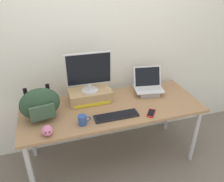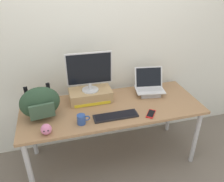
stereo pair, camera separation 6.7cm
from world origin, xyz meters
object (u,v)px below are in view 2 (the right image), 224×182
(toner_box_yellow, at_px, (91,95))
(open_laptop, at_px, (149,89))
(messenger_backpack, at_px, (40,103))
(desktop_monitor, at_px, (89,71))
(external_keyboard, at_px, (116,116))
(plush_toy, at_px, (46,129))
(cell_phone, at_px, (151,114))
(coffee_mug, at_px, (82,119))

(toner_box_yellow, height_order, open_laptop, open_laptop)
(open_laptop, relative_size, messenger_backpack, 0.88)
(toner_box_yellow, height_order, desktop_monitor, desktop_monitor)
(toner_box_yellow, bearing_deg, open_laptop, -1.76)
(open_laptop, distance_m, messenger_backpack, 1.20)
(open_laptop, xyz_separation_m, external_keyboard, (-0.50, -0.35, -0.05))
(plush_toy, bearing_deg, cell_phone, 2.07)
(desktop_monitor, relative_size, coffee_mug, 3.87)
(messenger_backpack, bearing_deg, open_laptop, -0.45)
(external_keyboard, bearing_deg, plush_toy, -172.28)
(toner_box_yellow, xyz_separation_m, coffee_mug, (-0.16, -0.39, -0.02))
(external_keyboard, bearing_deg, coffee_mug, -176.25)
(desktop_monitor, xyz_separation_m, plush_toy, (-0.47, -0.45, -0.30))
(toner_box_yellow, xyz_separation_m, external_keyboard, (0.18, -0.37, -0.05))
(toner_box_yellow, distance_m, desktop_monitor, 0.28)
(messenger_backpack, bearing_deg, external_keyboard, -23.56)
(coffee_mug, height_order, plush_toy, plush_toy)
(external_keyboard, height_order, messenger_backpack, messenger_backpack)
(coffee_mug, relative_size, cell_phone, 0.75)
(desktop_monitor, height_order, messenger_backpack, desktop_monitor)
(open_laptop, bearing_deg, messenger_backpack, -163.69)
(plush_toy, bearing_deg, coffee_mug, 11.55)
(open_laptop, height_order, cell_phone, open_laptop)
(desktop_monitor, bearing_deg, plush_toy, -134.87)
(desktop_monitor, relative_size, cell_phone, 2.91)
(desktop_monitor, height_order, plush_toy, desktop_monitor)
(desktop_monitor, distance_m, external_keyboard, 0.53)
(coffee_mug, bearing_deg, desktop_monitor, 68.12)
(cell_phone, xyz_separation_m, plush_toy, (-1.00, -0.04, 0.04))
(desktop_monitor, xyz_separation_m, open_laptop, (0.67, -0.02, -0.29))
(plush_toy, bearing_deg, desktop_monitor, 43.71)
(open_laptop, bearing_deg, toner_box_yellow, -172.89)
(toner_box_yellow, relative_size, desktop_monitor, 0.96)
(open_laptop, xyz_separation_m, messenger_backpack, (-1.18, -0.15, 0.10))
(open_laptop, height_order, messenger_backpack, messenger_backpack)
(toner_box_yellow, bearing_deg, plush_toy, -136.22)
(desktop_monitor, bearing_deg, messenger_backpack, -159.72)
(plush_toy, bearing_deg, open_laptop, 20.67)
(desktop_monitor, relative_size, messenger_backpack, 1.18)
(open_laptop, bearing_deg, cell_phone, -101.63)
(coffee_mug, relative_size, plush_toy, 1.27)
(desktop_monitor, bearing_deg, cell_phone, -36.96)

